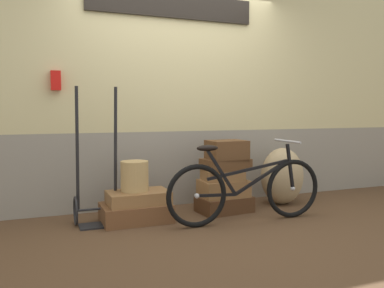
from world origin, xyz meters
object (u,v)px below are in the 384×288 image
Objects in this scene: suitcase_5 at (225,164)px; wicker_basket at (135,176)px; burlap_sack at (282,176)px; suitcase_0 at (136,212)px; bicycle at (246,189)px; suitcase_1 at (138,197)px; suitcase_3 at (223,188)px; suitcase_4 at (223,175)px; suitcase_6 at (227,150)px; suitcase_2 at (224,204)px; luggage_trolley at (98,193)px.

suitcase_5 is 1.04m from wicker_basket.
burlap_sack is (0.79, 0.06, -0.19)m from suitcase_5.
suitcase_0 is 1.38× the size of suitcase_5.
bicycle reaches higher than wicker_basket.
burlap_sack is (1.83, 0.09, -0.12)m from wicker_basket.
suitcase_5 reaches higher than suitcase_1.
suitcase_3 is 1.03× the size of suitcase_5.
suitcase_4 is 1.05× the size of suitcase_6.
burlap_sack is (0.82, 0.07, 0.08)m from suitcase_3.
suitcase_3 is at bearing -174.96° from burlap_sack.
wicker_basket is at bearing 145.32° from suitcase_1.
suitcase_4 reaches higher than suitcase_2.
bicycle reaches higher than suitcase_3.
suitcase_4 is 0.25× the size of bicycle.
suitcase_5 is at bearing 24.68° from suitcase_3.
bicycle reaches higher than suitcase_0.
wicker_basket is at bearing -173.21° from suitcase_4.
suitcase_4 is 0.29m from suitcase_6.
suitcase_3 is (-0.00, 0.02, 0.18)m from suitcase_2.
suitcase_4 is at bearing 1.19° from suitcase_1.
suitcase_1 is 0.99m from suitcase_2.
wicker_basket reaches higher than suitcase_4.
suitcase_3 is 0.30× the size of bicycle.
suitcase_6 reaches higher than suitcase_2.
suitcase_3 is at bearing 9.75° from suitcase_4.
suitcase_6 reaches higher than suitcase_4.
suitcase_6 is (0.04, -0.00, 0.43)m from suitcase_3.
suitcase_4 is at bearing 173.44° from suitcase_6.
bicycle is at bearing -24.25° from suitcase_1.
wicker_basket is at bearing 174.35° from suitcase_2.
suitcase_2 is 0.45m from suitcase_5.
wicker_basket is 0.23× the size of luggage_trolley.
suitcase_1 is 0.98m from suitcase_3.
suitcase_5 is (0.04, 0.01, 0.12)m from suitcase_4.
suitcase_4 is (-0.02, 0.02, 0.33)m from suitcase_2.
suitcase_6 is at bearing -7.28° from suitcase_3.
suitcase_0 is 1.68× the size of suitcase_6.
luggage_trolley is at bearing -175.15° from suitcase_4.
bicycle is (0.04, -0.47, -0.08)m from suitcase_4.
suitcase_0 is 1.20m from suitcase_6.
suitcase_0 is 1.12× the size of suitcase_1.
wicker_basket is at bearing -6.39° from luggage_trolley.
suitcase_0 is 1.02m from suitcase_3.
wicker_basket is at bearing 177.20° from suitcase_5.
suitcase_0 is 0.37m from wicker_basket.
suitcase_3 is at bearing 92.56° from suitcase_2.
suitcase_6 is 1.07m from wicker_basket.
suitcase_2 is 1.12× the size of suitcase_3.
wicker_basket reaches higher than suitcase_1.
suitcase_5 is at bearing 1.88° from suitcase_1.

